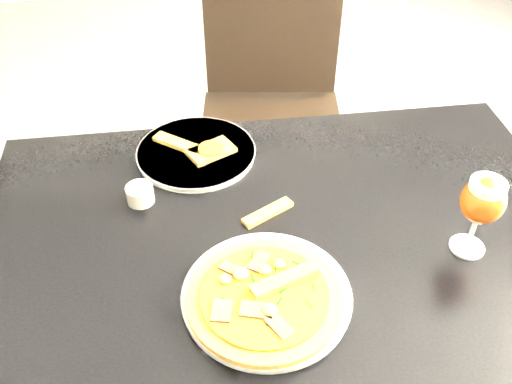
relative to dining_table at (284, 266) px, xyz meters
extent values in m
plane|color=#59595B|center=(-0.22, 0.16, -0.66)|extent=(6.00, 6.00, 0.00)
cube|color=black|center=(0.00, 0.00, 0.08)|extent=(1.23, 0.85, 0.03)
cylinder|color=black|center=(-0.52, 0.36, -0.30)|extent=(0.05, 0.05, 0.72)
cylinder|color=black|center=(0.55, 0.32, -0.30)|extent=(0.05, 0.05, 0.72)
cube|color=black|center=(0.12, 0.70, -0.18)|extent=(0.52, 0.52, 0.04)
cylinder|color=black|center=(-0.09, 0.55, -0.43)|extent=(0.04, 0.04, 0.46)
cylinder|color=black|center=(0.27, 0.49, -0.43)|extent=(0.04, 0.04, 0.46)
cylinder|color=black|center=(-0.02, 0.91, -0.43)|extent=(0.04, 0.04, 0.46)
cylinder|color=black|center=(0.33, 0.85, -0.43)|extent=(0.04, 0.04, 0.46)
cube|color=black|center=(0.16, 0.90, 0.09)|extent=(0.43, 0.11, 0.45)
cylinder|color=white|center=(-0.07, -0.15, 0.10)|extent=(0.35, 0.35, 0.02)
cylinder|color=#9D6D26|center=(-0.07, -0.16, 0.11)|extent=(0.27, 0.27, 0.01)
cylinder|color=#B9420F|center=(-0.07, -0.16, 0.12)|extent=(0.22, 0.22, 0.01)
cube|color=#45251D|center=(-0.04, -0.16, 0.12)|extent=(0.05, 0.03, 0.00)
cube|color=#45251D|center=(-0.06, -0.12, 0.12)|extent=(0.04, 0.06, 0.00)
cube|color=#45251D|center=(-0.13, -0.12, 0.12)|extent=(0.06, 0.05, 0.00)
cube|color=#45251D|center=(-0.10, -0.18, 0.12)|extent=(0.06, 0.05, 0.00)
cube|color=#45251D|center=(-0.06, -0.21, 0.12)|extent=(0.04, 0.06, 0.00)
ellipsoid|color=gold|center=(-0.06, -0.15, 0.13)|extent=(0.02, 0.02, 0.01)
ellipsoid|color=gold|center=(-0.09, -0.10, 0.13)|extent=(0.02, 0.02, 0.01)
ellipsoid|color=gold|center=(-0.09, -0.16, 0.13)|extent=(0.02, 0.02, 0.01)
ellipsoid|color=gold|center=(-0.10, -0.22, 0.13)|extent=(0.02, 0.02, 0.01)
ellipsoid|color=gold|center=(-0.06, -0.17, 0.13)|extent=(0.02, 0.02, 0.01)
cube|color=#124C0D|center=(-0.07, -0.15, 0.12)|extent=(0.01, 0.02, 0.00)
cube|color=#124C0D|center=(-0.08, -0.12, 0.12)|extent=(0.01, 0.02, 0.00)
cube|color=#124C0D|center=(-0.11, -0.10, 0.12)|extent=(0.01, 0.02, 0.00)
cube|color=#124C0D|center=(-0.10, -0.15, 0.12)|extent=(0.02, 0.01, 0.00)
cube|color=#124C0D|center=(-0.13, -0.16, 0.12)|extent=(0.02, 0.00, 0.00)
cube|color=#124C0D|center=(-0.09, -0.17, 0.12)|extent=(0.02, 0.01, 0.00)
cube|color=#124C0D|center=(-0.10, -0.20, 0.12)|extent=(0.01, 0.02, 0.00)
cube|color=#124C0D|center=(-0.08, -0.23, 0.12)|extent=(0.01, 0.02, 0.00)
cube|color=#124C0D|center=(-0.06, -0.19, 0.12)|extent=(0.01, 0.02, 0.00)
cube|color=#124C0D|center=(-0.03, -0.20, 0.12)|extent=(0.02, 0.01, 0.00)
cube|color=#124C0D|center=(-0.06, -0.16, 0.12)|extent=(0.02, 0.01, 0.00)
cube|color=#124C0D|center=(-0.03, -0.15, 0.12)|extent=(0.02, 0.01, 0.00)
cube|color=#124C0D|center=(-0.02, -0.11, 0.12)|extent=(0.02, 0.01, 0.00)
cube|color=#9D6D26|center=(-0.03, -0.14, 0.13)|extent=(0.13, 0.06, 0.01)
cylinder|color=white|center=(-0.14, 0.29, 0.10)|extent=(0.31, 0.31, 0.01)
cube|color=#9D6D26|center=(-0.18, 0.31, 0.11)|extent=(0.11, 0.10, 0.01)
cube|color=#9D6D26|center=(-0.11, 0.27, 0.11)|extent=(0.12, 0.10, 0.01)
cylinder|color=#B9420F|center=(-0.11, 0.27, 0.12)|extent=(0.06, 0.06, 0.00)
cube|color=#9D6D26|center=(-0.02, 0.06, 0.09)|extent=(0.11, 0.07, 0.01)
cylinder|color=beige|center=(-0.27, 0.15, 0.11)|extent=(0.06, 0.06, 0.04)
cylinder|color=gold|center=(-0.27, 0.15, 0.12)|extent=(0.05, 0.05, 0.01)
cylinder|color=silver|center=(0.33, -0.10, 0.09)|extent=(0.07, 0.07, 0.00)
cylinder|color=silver|center=(0.33, -0.10, 0.13)|extent=(0.01, 0.01, 0.07)
ellipsoid|color=#A54210|center=(0.33, -0.10, 0.21)|extent=(0.08, 0.08, 0.09)
cylinder|color=silver|center=(0.33, -0.10, 0.25)|extent=(0.06, 0.06, 0.02)
camera|label=1|loc=(-0.20, -0.76, 0.89)|focal=40.00mm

